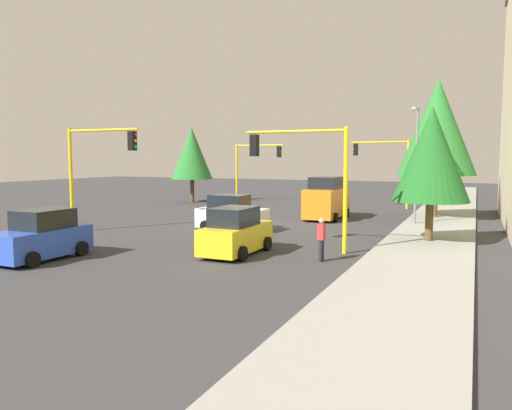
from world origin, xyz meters
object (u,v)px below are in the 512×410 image
car_yellow (236,233)px  car_blue (41,237)px  traffic_signal_near_left (303,164)px  tree_roadside_near (431,155)px  car_white (232,214)px  tree_opposite_side (192,153)px  street_lamp_curbside (416,152)px  tree_roadside_mid (437,127)px  pedestrian_crossing (321,238)px  delivery_van_orange (327,199)px  traffic_signal_far_right (255,161)px  traffic_signal_near_right (97,159)px  traffic_signal_far_left (384,160)px

car_yellow → car_blue: same height
traffic_signal_near_left → tree_roadside_near: bearing=129.4°
tree_roadside_near → car_white: 10.85m
tree_opposite_side → street_lamp_curbside: bearing=67.4°
tree_roadside_mid → pedestrian_crossing: tree_roadside_mid is taller
delivery_van_orange → pedestrian_crossing: (13.06, 3.56, -0.37)m
traffic_signal_far_right → tree_roadside_mid: size_ratio=0.58×
traffic_signal_near_left → traffic_signal_far_right: traffic_signal_near_left is taller
traffic_signal_near_left → traffic_signal_far_right: bearing=-150.6°
tree_opposite_side → delivery_van_orange: (6.81, 14.49, -3.13)m
tree_roadside_near → pedestrian_crossing: 7.54m
traffic_signal_near_right → traffic_signal_near_left: (0.00, 11.32, -0.20)m
car_yellow → tree_opposite_side: bearing=-144.2°
delivery_van_orange → street_lamp_curbside: bearing=74.5°
traffic_signal_far_right → tree_roadside_near: tree_roadside_near is taller
traffic_signal_far_left → traffic_signal_near_left: bearing=-0.1°
tree_roadside_near → car_yellow: size_ratio=1.60×
tree_opposite_side → car_yellow: 24.85m
traffic_signal_far_left → tree_opposite_side: size_ratio=0.80×
traffic_signal_far_right → car_blue: bearing=5.5°
traffic_signal_far_left → delivery_van_orange: 9.43m
traffic_signal_near_right → pedestrian_crossing: bearing=81.7°
tree_roadside_mid → car_blue: (20.04, -13.14, -5.08)m
traffic_signal_near_right → car_blue: traffic_signal_near_right is taller
tree_opposite_side → traffic_signal_far_left: bearing=96.8°
delivery_van_orange → car_yellow: 13.15m
traffic_signal_near_right → pedestrian_crossing: (1.87, 12.73, -3.04)m
traffic_signal_near_right → car_blue: 7.23m
traffic_signal_near_right → delivery_van_orange: (-11.19, 9.17, -2.67)m
traffic_signal_far_right → tree_opposite_side: bearing=-69.6°
street_lamp_curbside → delivery_van_orange: bearing=-105.5°
tree_roadside_near → delivery_van_orange: bearing=-135.7°
delivery_van_orange → car_white: bearing=-24.9°
traffic_signal_far_right → delivery_van_orange: traffic_signal_far_right is taller
car_blue → delivery_van_orange: bearing=159.0°
traffic_signal_near_right → car_white: (-4.00, 5.83, -3.06)m
tree_opposite_side → car_yellow: bearing=35.8°
traffic_signal_far_left → car_blue: 27.64m
traffic_signal_near_left → delivery_van_orange: traffic_signal_near_left is taller
traffic_signal_near_right → car_blue: bearing=22.9°
tree_roadside_near → tree_roadside_mid: 10.18m
traffic_signal_far_left → car_white: (16.00, -5.51, -2.95)m
delivery_van_orange → car_white: size_ratio=1.25×
traffic_signal_far_right → pedestrian_crossing: traffic_signal_far_right is taller
traffic_signal_far_left → car_yellow: size_ratio=1.36×
traffic_signal_far_left → tree_roadside_near: size_ratio=0.85×
traffic_signal_near_right → traffic_signal_far_right: traffic_signal_near_right is taller
traffic_signal_far_right → car_yellow: 23.91m
street_lamp_curbside → pedestrian_crossing: (11.48, -2.15, -3.44)m
traffic_signal_far_right → delivery_van_orange: size_ratio=1.10×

